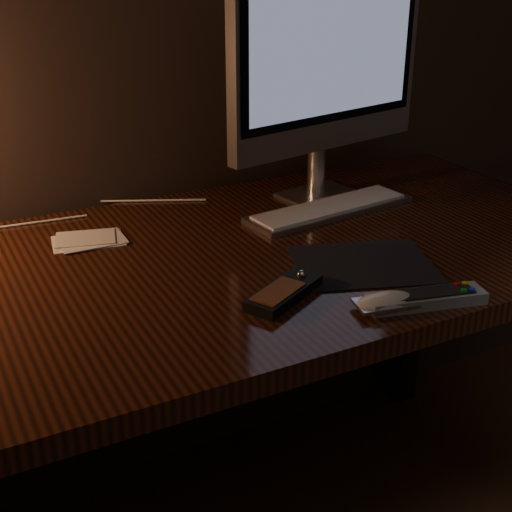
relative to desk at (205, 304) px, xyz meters
name	(u,v)px	position (x,y,z in m)	size (l,w,h in m)	color
desk	(205,304)	(0.00, 0.00, 0.00)	(1.60, 0.75, 0.75)	#3D1B0D
monitor	(329,54)	(0.35, 0.12, 0.45)	(0.51, 0.18, 0.54)	silver
keyboard	(330,208)	(0.32, 0.04, 0.14)	(0.39, 0.11, 0.01)	silver
mousepad	(363,264)	(0.22, -0.22, 0.13)	(0.25, 0.20, 0.00)	black
mouse	(386,304)	(0.15, -0.37, 0.14)	(0.10, 0.05, 0.02)	white
media_remote	(284,292)	(0.03, -0.27, 0.14)	(0.16, 0.12, 0.03)	black
tv_remote	(426,298)	(0.22, -0.39, 0.14)	(0.20, 0.09, 0.03)	gray
papers	(88,240)	(-0.19, 0.12, 0.13)	(0.14, 0.09, 0.01)	white
cable	(86,214)	(-0.16, 0.26, 0.13)	(0.00, 0.00, 0.55)	white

